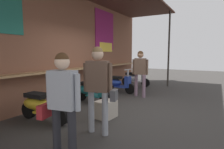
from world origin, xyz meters
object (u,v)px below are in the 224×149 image
(shopper_with_handbag, at_px, (98,81))
(shopper_browsing, at_px, (62,97))
(shopper_passing, at_px, (140,69))
(merchandise_crate, at_px, (106,109))
(scooter_blue, at_px, (117,83))
(scooter_silver, at_px, (134,78))
(scooter_teal, at_px, (91,90))
(scooter_yellow, at_px, (41,105))

(shopper_with_handbag, bearing_deg, shopper_browsing, 168.23)
(shopper_passing, bearing_deg, merchandise_crate, 169.23)
(shopper_with_handbag, height_order, shopper_passing, shopper_with_handbag)
(shopper_browsing, bearing_deg, shopper_passing, 175.94)
(merchandise_crate, bearing_deg, shopper_passing, 2.29)
(scooter_blue, distance_m, scooter_silver, 1.70)
(scooter_silver, bearing_deg, shopper_passing, -62.83)
(scooter_silver, bearing_deg, scooter_teal, -91.45)
(shopper_with_handbag, distance_m, merchandise_crate, 1.22)
(scooter_yellow, relative_size, scooter_teal, 1.00)
(scooter_blue, xyz_separation_m, scooter_silver, (1.70, 0.00, 0.00))
(merchandise_crate, bearing_deg, shopper_with_handbag, -156.93)
(scooter_teal, relative_size, shopper_passing, 0.84)
(scooter_blue, bearing_deg, scooter_teal, -85.91)
(shopper_passing, xyz_separation_m, merchandise_crate, (-2.50, -0.10, -0.81))
(scooter_silver, xyz_separation_m, shopper_browsing, (-6.33, -1.60, 0.56))
(scooter_teal, distance_m, shopper_passing, 1.97)
(scooter_teal, xyz_separation_m, scooter_blue, (1.80, -0.00, 0.00))
(scooter_teal, xyz_separation_m, scooter_silver, (3.50, 0.00, 0.00))
(merchandise_crate, bearing_deg, shopper_browsing, -167.23)
(merchandise_crate, bearing_deg, scooter_silver, 14.75)
(shopper_passing, relative_size, merchandise_crate, 3.39)
(scooter_yellow, height_order, merchandise_crate, scooter_yellow)
(scooter_teal, relative_size, merchandise_crate, 2.86)
(shopper_passing, bearing_deg, scooter_silver, 15.57)
(scooter_blue, height_order, shopper_passing, shopper_passing)
(scooter_teal, distance_m, merchandise_crate, 1.54)
(scooter_teal, height_order, scooter_blue, same)
(scooter_yellow, height_order, shopper_passing, shopper_passing)
(scooter_yellow, distance_m, shopper_with_handbag, 1.67)
(scooter_teal, height_order, shopper_with_handbag, shopper_with_handbag)
(scooter_yellow, xyz_separation_m, scooter_blue, (3.73, -0.00, 0.00))
(shopper_browsing, distance_m, merchandise_crate, 2.03)
(scooter_silver, distance_m, shopper_with_handbag, 5.56)
(shopper_browsing, relative_size, shopper_passing, 0.95)
(merchandise_crate, bearing_deg, scooter_yellow, 128.80)
(shopper_with_handbag, bearing_deg, scooter_blue, 7.56)
(scooter_yellow, height_order, scooter_silver, same)
(scooter_teal, height_order, shopper_browsing, shopper_browsing)
(scooter_silver, xyz_separation_m, shopper_with_handbag, (-5.31, -1.53, 0.65))
(scooter_silver, bearing_deg, merchandise_crate, -76.70)
(shopper_passing, bearing_deg, shopper_browsing, 173.74)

